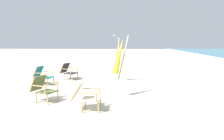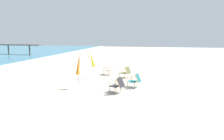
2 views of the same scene
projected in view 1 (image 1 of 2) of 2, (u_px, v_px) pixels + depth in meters
name	position (u px, v px, depth m)	size (l,w,h in m)	color
ground_plane	(71.00, 91.00, 8.09)	(80.00, 80.00, 0.00)	#B7AF9E
beach_chair_far_center	(85.00, 95.00, 5.82)	(0.61, 0.78, 0.78)	beige
beach_chair_back_right	(42.00, 75.00, 9.17)	(0.72, 0.84, 0.80)	#196066
beach_chair_front_left	(43.00, 88.00, 6.70)	(0.80, 0.88, 0.80)	#515B33
beach_chair_mid_center	(68.00, 71.00, 10.44)	(0.81, 0.90, 0.79)	#28282D
umbrella_furled_yellow	(119.00, 57.00, 7.06)	(0.50, 0.61, 2.06)	#B7B2A8
umbrella_furled_orange	(118.00, 53.00, 9.68)	(0.81, 0.28, 2.01)	#B7B2A8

